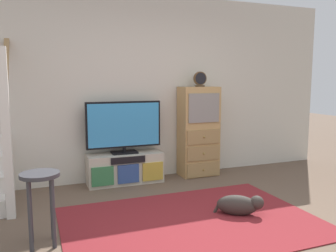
{
  "coord_description": "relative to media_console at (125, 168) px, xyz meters",
  "views": [
    {
      "loc": [
        -1.47,
        -2.51,
        1.47
      ],
      "look_at": [
        0.16,
        1.69,
        0.86
      ],
      "focal_mm": 37.1,
      "sensor_mm": 36.0,
      "label": 1
    }
  ],
  "objects": [
    {
      "name": "side_cabinet",
      "position": [
        1.16,
        0.01,
        0.46
      ],
      "size": [
        0.58,
        0.38,
        1.36
      ],
      "color": "tan",
      "rests_on": "ground_plane"
    },
    {
      "name": "ground_plane",
      "position": [
        0.3,
        -2.19,
        -0.21
      ],
      "size": [
        20.0,
        20.0,
        0.0
      ],
      "primitive_type": "plane",
      "color": "brown"
    },
    {
      "name": "back_wall",
      "position": [
        0.3,
        0.27,
        1.14
      ],
      "size": [
        6.4,
        0.12,
        2.7
      ],
      "primitive_type": "cube",
      "color": "beige",
      "rests_on": "ground_plane"
    },
    {
      "name": "media_console",
      "position": [
        0.0,
        0.0,
        0.0
      ],
      "size": [
        1.06,
        0.38,
        0.43
      ],
      "color": "#BCB29E",
      "rests_on": "ground_plane"
    },
    {
      "name": "dog",
      "position": [
        0.87,
        -1.61,
        -0.1
      ],
      "size": [
        0.49,
        0.41,
        0.23
      ],
      "color": "#332D28",
      "rests_on": "ground_plane"
    },
    {
      "name": "television",
      "position": [
        -0.0,
        0.02,
        0.61
      ],
      "size": [
        1.07,
        0.22,
        0.74
      ],
      "color": "black",
      "rests_on": "media_console"
    },
    {
      "name": "area_rug",
      "position": [
        0.3,
        -1.59,
        -0.21
      ],
      "size": [
        2.6,
        1.8,
        0.01
      ],
      "primitive_type": "cube",
      "color": "maroon",
      "rests_on": "ground_plane"
    },
    {
      "name": "bar_stool_near",
      "position": [
        -1.15,
        -1.57,
        0.28
      ],
      "size": [
        0.34,
        0.34,
        0.66
      ],
      "color": "#333338",
      "rests_on": "ground_plane"
    },
    {
      "name": "desk_clock",
      "position": [
        1.17,
        -0.0,
        1.26
      ],
      "size": [
        0.2,
        0.08,
        0.22
      ],
      "color": "#4C3823",
      "rests_on": "side_cabinet"
    }
  ]
}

